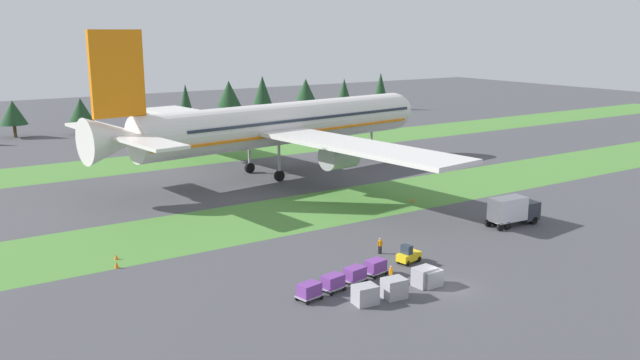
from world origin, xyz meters
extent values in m
plane|color=#47474C|center=(0.00, 0.00, 0.00)|extent=(400.00, 400.00, 0.00)
cube|color=#4C8438|center=(0.00, 29.48, 0.00)|extent=(320.00, 15.65, 0.01)
cube|color=#4C8438|center=(0.00, 72.77, 0.00)|extent=(320.00, 15.65, 0.01)
cylinder|color=silver|center=(12.28, 51.12, 8.32)|extent=(52.28, 13.45, 6.79)
sphere|color=silver|center=(37.98, 54.48, 8.32)|extent=(6.65, 6.65, 6.65)
cone|color=silver|center=(-15.93, 47.44, 8.83)|extent=(9.61, 7.54, 6.45)
cube|color=orange|center=(12.28, 51.12, 7.13)|extent=(51.05, 13.42, 0.36)
cube|color=#283342|center=(15.41, 51.53, 9.16)|extent=(46.02, 12.70, 0.44)
cube|color=silver|center=(6.45, 71.32, 7.64)|extent=(12.66, 35.54, 0.61)
cylinder|color=#A3A3A8|center=(8.35, 66.31, 5.40)|extent=(5.50, 4.36, 3.73)
cube|color=silver|center=(11.84, 30.11, 7.64)|extent=(12.66, 35.54, 0.61)
cylinder|color=#A3A3A8|center=(12.38, 35.44, 5.40)|extent=(5.50, 4.36, 3.73)
cube|color=silver|center=(-16.39, 55.81, 9.33)|extent=(6.20, 13.13, 0.43)
cube|color=silver|center=(-14.22, 39.23, 9.33)|extent=(6.20, 13.13, 0.43)
cube|color=orange|center=(-15.30, 47.52, 17.48)|extent=(7.43, 1.69, 11.54)
cylinder|color=#A3A3A8|center=(32.34, 53.75, 3.95)|extent=(0.44, 0.44, 6.70)
cylinder|color=black|center=(32.34, 53.75, 0.60)|extent=(1.24, 0.57, 1.20)
cylinder|color=#A3A3A8|center=(7.62, 54.62, 4.07)|extent=(0.44, 0.44, 6.45)
cylinder|color=black|center=(7.62, 54.62, 0.85)|extent=(1.76, 0.81, 1.70)
cylinder|color=#A3A3A8|center=(8.68, 46.55, 4.07)|extent=(0.44, 0.44, 6.45)
cylinder|color=black|center=(8.68, 46.55, 0.85)|extent=(1.76, 0.81, 1.70)
cube|color=yellow|center=(1.35, 7.13, 0.69)|extent=(2.79, 1.75, 0.77)
cube|color=#283342|center=(0.97, 7.06, 1.52)|extent=(0.88, 1.20, 0.90)
cylinder|color=black|center=(2.15, 7.83, 0.30)|extent=(0.63, 0.30, 0.60)
cylinder|color=black|center=(2.35, 6.75, 0.30)|extent=(0.63, 0.30, 0.60)
cylinder|color=black|center=(0.36, 7.51, 0.30)|extent=(0.63, 0.30, 0.60)
cylinder|color=black|center=(0.56, 6.43, 0.30)|extent=(0.63, 0.30, 0.60)
cube|color=#A3A3A8|center=(-3.66, 6.21, 0.40)|extent=(2.43, 1.87, 0.10)
cube|color=#70388E|center=(-3.66, 6.21, 1.00)|extent=(2.14, 1.65, 1.10)
cylinder|color=black|center=(-2.97, 7.04, 0.20)|extent=(0.42, 0.19, 0.40)
cylinder|color=black|center=(-2.72, 5.68, 0.20)|extent=(0.42, 0.19, 0.40)
cylinder|color=black|center=(-4.61, 6.74, 0.20)|extent=(0.42, 0.19, 0.40)
cylinder|color=black|center=(-4.36, 5.38, 0.20)|extent=(0.42, 0.19, 0.40)
cube|color=#A3A3A8|center=(-6.52, 5.69, 0.40)|extent=(2.43, 1.87, 0.10)
cube|color=#70388E|center=(-6.52, 5.69, 1.00)|extent=(2.14, 1.65, 1.10)
cylinder|color=black|center=(-5.82, 6.52, 0.20)|extent=(0.42, 0.19, 0.40)
cylinder|color=black|center=(-5.57, 5.16, 0.20)|extent=(0.42, 0.19, 0.40)
cylinder|color=black|center=(-7.46, 6.22, 0.20)|extent=(0.42, 0.19, 0.40)
cylinder|color=black|center=(-7.21, 4.86, 0.20)|extent=(0.42, 0.19, 0.40)
cube|color=#A3A3A8|center=(-9.37, 5.17, 0.40)|extent=(2.43, 1.87, 0.10)
cube|color=#70388E|center=(-9.37, 5.17, 1.00)|extent=(2.14, 1.65, 1.10)
cylinder|color=black|center=(-8.67, 6.00, 0.20)|extent=(0.42, 0.19, 0.40)
cylinder|color=black|center=(-8.42, 4.64, 0.20)|extent=(0.42, 0.19, 0.40)
cylinder|color=black|center=(-10.32, 5.70, 0.20)|extent=(0.42, 0.19, 0.40)
cylinder|color=black|center=(-10.07, 4.34, 0.20)|extent=(0.42, 0.19, 0.40)
cube|color=#A3A3A8|center=(-12.22, 4.65, 0.40)|extent=(2.43, 1.87, 0.10)
cube|color=#70388E|center=(-12.22, 4.65, 1.00)|extent=(2.14, 1.65, 1.10)
cylinder|color=black|center=(-11.52, 5.48, 0.20)|extent=(0.42, 0.19, 0.40)
cylinder|color=black|center=(-11.28, 4.12, 0.20)|extent=(0.42, 0.19, 0.40)
cylinder|color=black|center=(-13.17, 5.18, 0.20)|extent=(0.42, 0.19, 0.40)
cylinder|color=black|center=(-12.92, 3.82, 0.20)|extent=(0.42, 0.19, 0.40)
cube|color=#2D333D|center=(22.98, 10.16, 1.58)|extent=(2.34, 2.43, 2.20)
cube|color=#283342|center=(24.04, 10.10, 2.02)|extent=(0.21, 2.07, 0.97)
cube|color=silver|center=(19.64, 10.37, 2.18)|extent=(4.64, 2.58, 2.80)
cylinder|color=black|center=(23.27, 11.15, 0.48)|extent=(0.98, 0.36, 0.96)
cylinder|color=black|center=(23.14, 9.15, 0.48)|extent=(0.98, 0.36, 0.96)
cylinder|color=black|center=(18.80, 11.43, 0.48)|extent=(0.98, 0.36, 0.96)
cylinder|color=black|center=(18.68, 9.43, 0.48)|extent=(0.98, 0.36, 0.96)
cylinder|color=black|center=(17.68, 11.50, 0.48)|extent=(0.98, 0.36, 0.96)
cylinder|color=black|center=(17.56, 9.50, 0.48)|extent=(0.98, 0.36, 0.96)
cylinder|color=black|center=(0.73, 10.91, 0.42)|extent=(0.18, 0.18, 0.85)
cylinder|color=black|center=(0.52, 10.98, 0.42)|extent=(0.18, 0.18, 0.85)
cylinder|color=orange|center=(0.63, 10.94, 1.16)|extent=(0.36, 0.36, 0.62)
sphere|color=tan|center=(0.63, 10.94, 1.62)|extent=(0.24, 0.24, 0.24)
cylinder|color=orange|center=(0.84, 10.87, 1.13)|extent=(0.10, 0.10, 0.58)
cylinder|color=orange|center=(0.41, 11.01, 1.13)|extent=(0.10, 0.10, 0.58)
cylinder|color=black|center=(-3.77, 3.66, 0.42)|extent=(0.18, 0.18, 0.85)
cylinder|color=black|center=(-3.71, 3.87, 0.42)|extent=(0.18, 0.18, 0.85)
cylinder|color=orange|center=(-3.74, 3.77, 1.16)|extent=(0.36, 0.36, 0.62)
sphere|color=tan|center=(-3.74, 3.77, 1.62)|extent=(0.24, 0.24, 0.24)
cylinder|color=orange|center=(-3.81, 3.55, 1.13)|extent=(0.10, 0.10, 0.58)
cylinder|color=orange|center=(-3.68, 3.99, 1.13)|extent=(0.10, 0.10, 0.58)
cube|color=#A3A3A8|center=(-5.63, 1.00, 0.89)|extent=(2.14, 1.78, 1.78)
cube|color=#A3A3A8|center=(-8.61, 1.31, 0.84)|extent=(2.16, 1.81, 1.68)
cube|color=#A3A3A8|center=(-1.08, 1.35, 0.78)|extent=(2.02, 1.63, 1.57)
cube|color=#A3A3A8|center=(-1.51, 1.62, 0.88)|extent=(2.10, 1.72, 1.76)
cone|color=orange|center=(17.70, 25.40, 0.34)|extent=(0.44, 0.44, 0.67)
cone|color=orange|center=(-24.06, 21.89, 0.35)|extent=(0.44, 0.44, 0.70)
cone|color=orange|center=(-23.36, 24.46, 0.28)|extent=(0.44, 0.44, 0.57)
cylinder|color=#4C3823|center=(-18.74, 116.01, 1.42)|extent=(0.70, 0.70, 2.84)
cone|color=#1E4223|center=(-18.74, 116.01, 5.50)|extent=(5.86, 5.86, 5.32)
cylinder|color=#4C3823|center=(-5.31, 111.95, 1.29)|extent=(0.70, 0.70, 2.58)
cone|color=#1E4223|center=(-5.31, 111.95, 5.44)|extent=(5.85, 5.85, 5.73)
cylinder|color=#4C3823|center=(7.22, 114.66, 1.82)|extent=(0.70, 0.70, 3.64)
cone|color=#1E4223|center=(7.22, 114.66, 7.65)|extent=(5.30, 5.30, 8.02)
cylinder|color=#4C3823|center=(20.33, 113.52, 1.29)|extent=(0.70, 0.70, 2.58)
cone|color=#1E4223|center=(20.33, 113.52, 6.41)|extent=(3.61, 3.61, 7.65)
cylinder|color=#4C3823|center=(33.44, 116.36, 1.77)|extent=(0.70, 0.70, 3.55)
cone|color=#1E4223|center=(33.44, 116.36, 6.91)|extent=(6.40, 6.40, 6.72)
cylinder|color=#4C3823|center=(42.85, 115.34, 1.91)|extent=(0.70, 0.70, 3.82)
cone|color=#1E4223|center=(42.85, 115.34, 7.53)|extent=(4.95, 4.95, 7.44)
cylinder|color=#4C3823|center=(57.02, 116.18, 1.99)|extent=(0.70, 0.70, 3.98)
cone|color=#1E4223|center=(57.02, 116.18, 6.94)|extent=(5.41, 5.41, 5.91)
cylinder|color=#4C3823|center=(68.65, 113.91, 1.58)|extent=(0.70, 0.70, 3.16)
cone|color=#1E4223|center=(68.65, 113.91, 6.37)|extent=(3.88, 3.88, 6.42)
cylinder|color=#4C3823|center=(81.45, 113.30, 1.68)|extent=(0.70, 0.70, 3.36)
cone|color=#1E4223|center=(81.45, 113.30, 7.11)|extent=(3.89, 3.89, 7.49)
camera|label=1|loc=(-40.96, -41.01, 23.19)|focal=36.89mm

